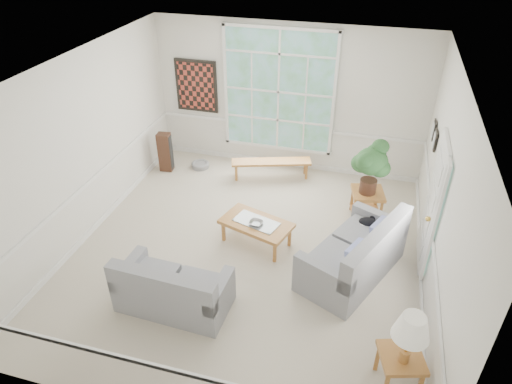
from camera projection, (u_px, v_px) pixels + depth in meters
floor at (247, 251)px, 7.50m from camera, size 5.50×6.00×0.01m
ceiling at (244, 72)px, 5.87m from camera, size 5.50×6.00×0.02m
wall_back at (289, 99)px, 9.11m from camera, size 5.50×0.02×3.00m
wall_front at (154, 329)px, 4.26m from camera, size 5.50×0.02×3.00m
wall_left at (81, 149)px, 7.30m from camera, size 0.02×6.00×3.00m
wall_right at (444, 200)px, 6.07m from camera, size 0.02×6.00×3.00m
window_back at (279, 92)px, 9.04m from camera, size 2.30×0.08×2.40m
entry_door at (431, 203)px, 6.81m from camera, size 0.08×0.90×2.10m
door_sidelight at (435, 222)px, 6.24m from camera, size 0.08×0.26×1.90m
wall_art at (196, 86)px, 9.45m from camera, size 0.90×0.06×1.10m
wall_frame_near at (435, 140)px, 7.47m from camera, size 0.04×0.26×0.32m
wall_frame_far at (433, 130)px, 7.79m from camera, size 0.04×0.26×0.32m
loveseat_right at (353, 248)px, 6.81m from camera, size 1.59×2.01×0.97m
loveseat_front at (173, 283)px, 6.30m from camera, size 1.57×0.86×0.83m
coffee_table at (256, 232)px, 7.57m from camera, size 1.28×0.94×0.43m
pewter_bowl at (256, 223)px, 7.39m from camera, size 0.31×0.31×0.07m
window_bench at (271, 169)px, 9.39m from camera, size 1.63×0.79×0.38m
end_table at (366, 204)px, 8.15m from camera, size 0.65×0.65×0.55m
houseplant at (371, 167)px, 7.72m from camera, size 0.82×0.82×1.00m
side_table at (398, 370)px, 5.33m from camera, size 0.61×0.61×0.50m
table_lamp at (409, 340)px, 4.95m from camera, size 0.41×0.41×0.71m
pet_bed at (200, 165)px, 9.80m from camera, size 0.42×0.42×0.11m
floor_speaker at (165, 152)px, 9.52m from camera, size 0.28×0.23×0.84m
cat at (368, 222)px, 7.23m from camera, size 0.35×0.31×0.14m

